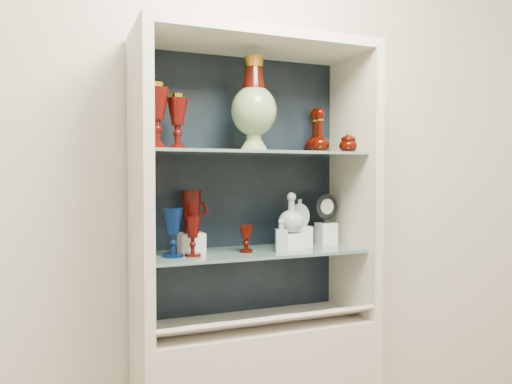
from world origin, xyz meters
name	(u,v)px	position (x,y,z in m)	size (l,w,h in m)	color
wall_back	(238,169)	(0.00, 1.75, 1.40)	(3.50, 0.02, 2.80)	silver
cabinet_back_panel	(240,185)	(0.00, 1.72, 1.32)	(0.98, 0.02, 1.15)	black
cabinet_side_left	(140,187)	(-0.48, 1.53, 1.32)	(0.04, 0.40, 1.15)	beige
cabinet_side_right	(353,185)	(0.48, 1.53, 1.32)	(0.04, 0.40, 1.15)	beige
cabinet_top_cap	(256,43)	(0.00, 1.53, 1.92)	(1.00, 0.40, 0.04)	beige
shelf_lower	(254,252)	(0.00, 1.55, 1.04)	(0.92, 0.34, 0.01)	slate
shelf_upper	(254,153)	(0.00, 1.55, 1.46)	(0.92, 0.34, 0.01)	slate
label_ledge	(266,322)	(0.00, 1.42, 0.78)	(0.92, 0.18, 0.01)	beige
label_card_0	(213,324)	(-0.22, 1.42, 0.80)	(0.10, 0.07, 0.00)	white
label_card_1	(279,317)	(0.06, 1.42, 0.80)	(0.10, 0.07, 0.00)	white
label_card_2	(333,310)	(0.31, 1.42, 0.80)	(0.10, 0.07, 0.00)	white
label_card_3	(190,327)	(-0.31, 1.42, 0.80)	(0.10, 0.07, 0.00)	white
pedestal_lamp_left	(177,122)	(-0.33, 1.54, 1.58)	(0.08, 0.08, 0.22)	#480B07
pedestal_lamp_right	(157,116)	(-0.42, 1.50, 1.60)	(0.10, 0.10, 0.25)	#480B07
enamel_urn	(254,104)	(-0.02, 1.51, 1.66)	(0.19, 0.19, 0.39)	#073F1A
ruby_decanter_a	(320,128)	(0.33, 1.57, 1.58)	(0.09, 0.09, 0.23)	#3C0800
ruby_decanter_b	(315,130)	(0.35, 1.66, 1.58)	(0.10, 0.10, 0.23)	#3C0800
lidded_bowl	(348,142)	(0.44, 1.51, 1.52)	(0.08, 0.08, 0.09)	#3C0800
cobalt_goblet	(173,232)	(-0.36, 1.52, 1.15)	(0.08, 0.08, 0.19)	#01143F
ruby_goblet_tall	(193,236)	(-0.28, 1.51, 1.13)	(0.06, 0.06, 0.16)	#480B07
ruby_goblet_small	(246,239)	(-0.05, 1.52, 1.11)	(0.06, 0.06, 0.11)	#3C0800
riser_ruby_pitcher	(191,243)	(-0.26, 1.61, 1.09)	(0.10, 0.10, 0.08)	silver
ruby_pitcher	(191,212)	(-0.26, 1.61, 1.22)	(0.13, 0.08, 0.18)	#480B07
clear_square_bottle	(281,235)	(0.09, 1.48, 1.12)	(0.05, 0.05, 0.14)	#99A7B3
riser_flat_flask	(300,236)	(0.24, 1.60, 1.09)	(0.09, 0.09, 0.09)	silver
flat_flask	(300,212)	(0.24, 1.60, 1.20)	(0.09, 0.04, 0.13)	silver
riser_clear_round_decanter	(291,241)	(0.16, 1.53, 1.08)	(0.09, 0.09, 0.07)	silver
clear_round_decanter	(291,214)	(0.16, 1.53, 1.20)	(0.11, 0.11, 0.17)	#99A7B3
riser_cameo_medallion	(326,234)	(0.38, 1.60, 1.10)	(0.08, 0.08, 0.10)	silver
cameo_medallion	(326,208)	(0.38, 1.60, 1.22)	(0.12, 0.04, 0.14)	black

